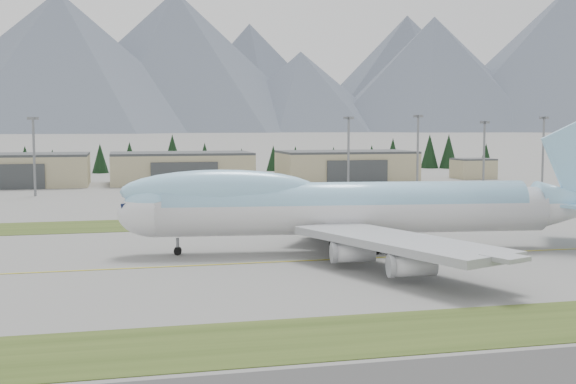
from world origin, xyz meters
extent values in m
plane|color=slate|center=(0.00, 0.00, 0.00)|extent=(7000.00, 7000.00, 0.00)
cube|color=#314318|center=(0.00, -38.00, 0.00)|extent=(400.00, 14.00, 0.08)
cube|color=#314318|center=(0.00, 45.00, 0.00)|extent=(400.00, 18.00, 0.08)
cube|color=gold|center=(0.00, 0.00, 0.00)|extent=(400.00, 0.40, 0.02)
cylinder|color=silver|center=(0.39, 6.35, 6.45)|extent=(62.70, 14.13, 7.23)
cylinder|color=#97D3F8|center=(-0.72, 6.48, 7.78)|extent=(58.21, 13.08, 6.67)
ellipsoid|color=silver|center=(-30.56, 9.83, 6.45)|extent=(12.30, 8.47, 7.23)
ellipsoid|color=#97D3F8|center=(-30.56, 9.83, 7.78)|extent=(10.30, 7.17, 6.13)
ellipsoid|color=#97D3F8|center=(-20.61, 8.71, 9.90)|extent=(31.19, 9.53, 6.67)
cube|color=#0C1433|center=(-34.42, 10.26, 7.90)|extent=(2.69, 3.14, 1.44)
cone|color=silver|center=(36.86, 2.26, 6.45)|extent=(14.05, 8.53, 7.08)
cone|color=#97D3F8|center=(36.86, 2.26, 7.78)|extent=(12.88, 7.78, 6.45)
cube|color=#97D3F8|center=(39.82, 8.64, 7.12)|extent=(12.07, 13.92, 0.51)
cube|color=#A0A3A8|center=(4.65, 24.34, 4.45)|extent=(27.57, 33.50, 1.11)
cube|color=#A0A3A8|center=(0.55, -12.13, 4.45)|extent=(22.10, 34.91, 1.11)
cylinder|color=silver|center=(-0.93, 20.49, 2.34)|extent=(6.06, 3.41, 2.78)
cylinder|color=silver|center=(5.64, 30.16, 2.34)|extent=(6.06, 3.41, 2.78)
cylinder|color=silver|center=(-4.04, -7.14, 2.34)|extent=(6.06, 3.41, 2.78)
cylinder|color=silver|center=(0.23, -18.03, 2.34)|extent=(6.06, 3.41, 2.78)
cylinder|color=slate|center=(-27.24, 9.46, 1.33)|extent=(0.54, 0.54, 2.67)
cylinder|color=slate|center=(-0.90, 9.86, 1.45)|extent=(0.69, 0.69, 2.89)
cylinder|color=slate|center=(-1.64, 3.22, 1.45)|extent=(0.69, 0.69, 2.89)
cylinder|color=slate|center=(4.63, 9.23, 1.45)|extent=(0.69, 0.69, 2.89)
cylinder|color=slate|center=(3.89, 2.60, 1.45)|extent=(0.69, 0.69, 2.89)
cylinder|color=black|center=(-27.29, 9.01, 0.61)|extent=(1.26, 0.52, 1.22)
cylinder|color=black|center=(-27.19, 9.90, 0.61)|extent=(1.26, 0.52, 1.22)
cylinder|color=black|center=(-0.90, 9.86, 0.67)|extent=(1.39, 0.70, 1.33)
cylinder|color=black|center=(-1.64, 3.22, 0.67)|extent=(1.39, 0.70, 1.33)
cylinder|color=black|center=(4.63, 9.23, 0.67)|extent=(1.39, 0.70, 1.33)
cylinder|color=black|center=(3.89, 2.60, 0.67)|extent=(1.39, 0.70, 1.33)
cube|color=tan|center=(-70.00, 150.00, 5.00)|extent=(48.00, 26.00, 10.00)
cube|color=#363A3B|center=(-70.00, 150.00, 10.40)|extent=(48.00, 26.00, 0.80)
cube|color=#363A3B|center=(-70.00, 136.70, 4.00)|extent=(22.08, 0.60, 8.00)
cube|color=tan|center=(-15.00, 150.00, 5.00)|extent=(48.00, 26.00, 10.00)
cube|color=#363A3B|center=(-15.00, 150.00, 10.40)|extent=(48.00, 26.00, 0.80)
cube|color=#363A3B|center=(-15.00, 136.70, 4.00)|extent=(22.08, 0.60, 8.00)
cube|color=tan|center=(45.00, 150.00, 5.00)|extent=(48.00, 26.00, 10.00)
cube|color=#363A3B|center=(45.00, 150.00, 10.40)|extent=(48.00, 26.00, 0.80)
cube|color=#363A3B|center=(45.00, 136.70, 4.00)|extent=(22.08, 0.60, 8.00)
cube|color=tan|center=(95.00, 148.00, 3.50)|extent=(14.00, 12.00, 7.00)
cube|color=#363A3B|center=(95.00, 148.00, 7.30)|extent=(14.00, 12.00, 0.60)
cylinder|color=slate|center=(-59.41, 113.08, 10.83)|extent=(0.70, 0.70, 21.65)
cube|color=slate|center=(-59.41, 113.08, 22.05)|extent=(3.20, 3.20, 0.80)
cylinder|color=slate|center=(32.23, 107.64, 10.97)|extent=(0.70, 0.70, 21.94)
cube|color=slate|center=(32.23, 107.64, 22.34)|extent=(3.20, 3.20, 0.80)
cylinder|color=slate|center=(57.48, 113.70, 11.30)|extent=(0.70, 0.70, 22.61)
cube|color=slate|center=(57.48, 113.70, 23.01)|extent=(3.20, 3.20, 0.80)
cylinder|color=slate|center=(80.03, 112.23, 10.34)|extent=(0.70, 0.70, 20.69)
cube|color=slate|center=(80.03, 112.23, 21.09)|extent=(3.20, 3.20, 0.80)
cylinder|color=slate|center=(99.66, 109.17, 11.07)|extent=(0.70, 0.70, 22.14)
cube|color=slate|center=(99.66, 109.17, 22.54)|extent=(3.20, 3.20, 0.80)
imported|color=white|center=(-31.02, 133.11, 0.00)|extent=(2.46, 3.28, 1.04)
imported|color=gold|center=(13.96, 115.49, 0.00)|extent=(3.75, 2.07, 1.17)
imported|color=#B8B8BD|center=(46.08, 123.70, 0.00)|extent=(2.02, 4.41, 1.25)
cone|color=black|center=(-73.58, 209.78, 5.94)|extent=(6.66, 6.66, 11.89)
cone|color=black|center=(-62.91, 210.17, 5.17)|extent=(5.79, 5.79, 10.33)
cone|color=black|center=(-43.87, 212.12, 6.25)|extent=(7.00, 7.00, 12.50)
cone|color=black|center=(-31.67, 210.72, 6.62)|extent=(7.41, 7.41, 13.23)
cone|color=black|center=(-13.32, 215.79, 8.10)|extent=(9.08, 9.08, 16.21)
cone|color=black|center=(0.35, 212.04, 6.31)|extent=(7.07, 7.07, 12.63)
cone|color=black|center=(16.22, 210.03, 5.09)|extent=(5.70, 5.70, 10.17)
cone|color=black|center=(30.52, 210.24, 5.67)|extent=(6.35, 6.35, 11.34)
cone|color=black|center=(40.51, 209.83, 5.47)|extent=(6.13, 6.13, 10.95)
cone|color=black|center=(58.13, 209.51, 5.31)|extent=(5.95, 5.95, 10.62)
cone|color=black|center=(77.11, 211.84, 5.60)|extent=(6.27, 6.27, 11.20)
cone|color=black|center=(86.84, 210.26, 7.17)|extent=(8.03, 8.03, 14.34)
cone|color=black|center=(106.72, 213.94, 8.03)|extent=(9.00, 9.00, 16.06)
cone|color=black|center=(114.60, 210.10, 8.05)|extent=(9.01, 9.01, 16.09)
cone|color=black|center=(134.62, 211.47, 5.80)|extent=(6.49, 6.49, 11.60)
cone|color=#495061|center=(-200.00, 2113.37, 203.45)|extent=(942.20, 942.20, 406.90)
cone|color=white|center=(-200.00, 2113.37, 325.52)|extent=(358.03, 358.03, 162.76)
cone|color=#495061|center=(150.00, 2306.90, 228.59)|extent=(980.61, 980.61, 457.18)
cone|color=white|center=(150.00, 2306.90, 365.74)|extent=(372.63, 372.63, 182.87)
cone|color=#495061|center=(550.00, 2225.68, 131.22)|extent=(631.61, 631.61, 262.45)
cone|color=white|center=(550.00, 2225.68, 209.96)|extent=(240.01, 240.01, 104.98)
cone|color=#495061|center=(1000.00, 2177.32, 191.84)|extent=(816.88, 816.88, 383.68)
cone|color=white|center=(1000.00, 2177.32, 306.95)|extent=(310.41, 310.41, 153.47)
cone|color=#495061|center=(-200.00, 2900.00, 243.39)|extent=(973.54, 973.54, 486.77)
cone|color=white|center=(-200.00, 2900.00, 379.68)|extent=(389.42, 389.42, 214.18)
cone|color=#495061|center=(500.00, 2900.00, 220.93)|extent=(883.71, 883.71, 441.85)
cone|color=white|center=(500.00, 2900.00, 344.65)|extent=(353.48, 353.48, 194.42)
cone|color=#495061|center=(1200.00, 2900.00, 249.70)|extent=(998.78, 998.78, 499.39)
cone|color=white|center=(1200.00, 2900.00, 389.53)|extent=(399.51, 399.51, 219.73)
cone|color=#495061|center=(1900.00, 2900.00, 231.65)|extent=(926.59, 926.59, 463.29)
cone|color=white|center=(1900.00, 2900.00, 361.37)|extent=(370.64, 370.64, 203.85)
camera|label=1|loc=(-35.68, -102.28, 20.04)|focal=45.00mm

